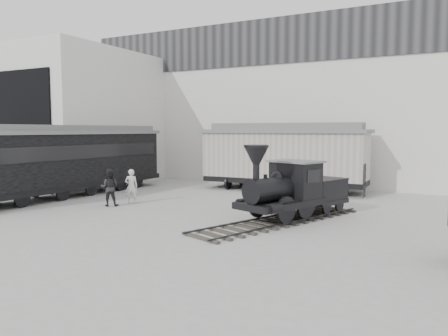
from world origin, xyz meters
The scene contains 8 objects.
ground centered at (0.00, 0.00, 0.00)m, with size 90.00×90.00×0.00m, color #9E9E9B.
north_wall centered at (0.00, 14.98, 5.55)m, with size 34.00×2.51×11.00m.
west_pavilion centered at (-14.50, 9.96, 4.49)m, with size 7.00×12.11×9.00m.
locomotive centered at (2.49, 3.38, 1.13)m, with size 4.82×8.74×3.05m.
boxcar centered at (-0.69, 11.54, 2.16)m, with size 10.08×3.25×4.11m.
passenger_coach centered at (-10.72, 4.17, 2.02)m, with size 3.44×13.77×3.66m.
visitor_a centered at (-5.94, 3.60, 0.87)m, with size 0.63×0.42×1.74m, color silver.
visitor_b centered at (-6.39, 2.52, 0.91)m, with size 0.88×0.69×1.82m, color black.
Camera 1 is at (8.16, -13.61, 3.70)m, focal length 35.00 mm.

